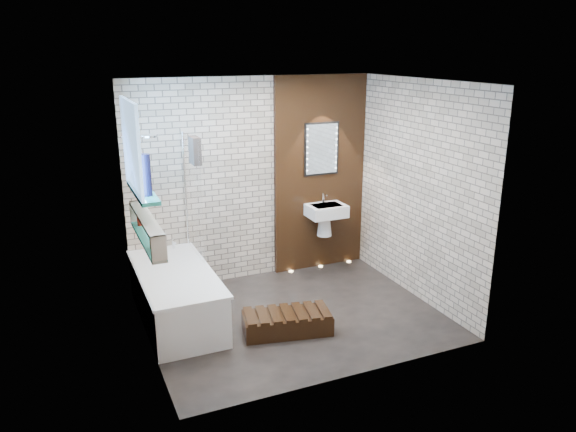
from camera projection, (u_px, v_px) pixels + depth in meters
name	position (u px, v px, depth m)	size (l,w,h in m)	color
ground	(293.00, 316.00, 6.29)	(3.20, 3.20, 0.00)	black
room_shell	(294.00, 206.00, 5.91)	(3.24, 3.20, 2.60)	gray
walnut_panel	(320.00, 174.00, 7.38)	(1.30, 0.06, 2.60)	black
clerestory_window	(134.00, 156.00, 5.44)	(0.18, 1.00, 0.94)	#7FADE0
display_niche	(147.00, 229.00, 5.49)	(0.14, 1.30, 0.26)	#227D6F
bathtub	(176.00, 296.00, 6.13)	(0.79, 1.74, 0.70)	white
bath_screen	(193.00, 197.00, 6.36)	(0.01, 0.78, 1.40)	white
towel	(195.00, 151.00, 6.02)	(0.09, 0.23, 0.30)	black
shower_head	(150.00, 136.00, 6.04)	(0.18, 0.18, 0.02)	silver
washbasin	(326.00, 215.00, 7.36)	(0.50, 0.36, 0.58)	white
led_mirror	(322.00, 149.00, 7.25)	(0.50, 0.02, 0.70)	black
walnut_step	(287.00, 323.00, 5.92)	(0.93, 0.41, 0.21)	black
niche_bottles	(148.00, 235.00, 5.44)	(0.06, 0.92, 0.13)	#974917
sill_vases	(142.00, 176.00, 5.57)	(0.20, 0.57, 0.41)	white
floor_uplights	(321.00, 266.00, 7.70)	(0.96, 0.06, 0.01)	#FFD899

